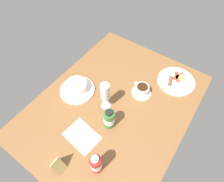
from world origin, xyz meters
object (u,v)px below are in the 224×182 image
Objects in this scene: coffee_cup at (142,90)px; menu_card at (57,165)px; cutlery_setting at (82,136)px; sauce_bottle_green at (109,119)px; wine_glass at (105,93)px; breakfast_plate at (176,81)px; sauce_bottle_red at (96,164)px; porridge_bowl at (77,88)px.

menu_card is (61.56, -10.62, 1.74)cm from coffee_cup.
sauce_bottle_green is (-14.07, 7.61, 6.25)cm from cutlery_setting.
menu_card is at bearing 3.00° from wine_glass.
breakfast_plate is (-21.07, 14.17, -2.26)cm from coffee_cup.
sauce_bottle_red is (51.24, 4.58, 3.90)cm from coffee_cup.
coffee_cup is at bearing 164.94° from cutlery_setting.
sauce_bottle_red is (31.13, 17.37, -5.93)cm from wine_glass.
cutlery_setting is 1.25× the size of sauce_bottle_red.
wine_glass reaches higher than sauce_bottle_green.
coffee_cup is 29.38cm from sauce_bottle_green.
porridge_bowl is 23.27cm from wine_glass.
breakfast_plate is at bearing 131.48° from porridge_bowl.
cutlery_setting is at bearing 45.98° from porridge_bowl.
sauce_bottle_green is at bearing 75.93° from porridge_bowl.
wine_glass is (20.10, -12.79, 9.83)cm from coffee_cup.
breakfast_plate is (-50.00, 18.12, -5.58)cm from sauce_bottle_green.
menu_card reaches higher than porridge_bowl.
cutlery_setting is 0.98× the size of wine_glass.
cutlery_setting is at bearing -117.03° from sauce_bottle_red.
coffee_cup reaches higher than breakfast_plate.
coffee_cup is (-21.42, 33.89, -0.10)cm from porridge_bowl.
wine_glass is at bearing -177.00° from menu_card.
menu_card is (82.63, -24.78, 4.00)cm from breakfast_plate.
sauce_bottle_green is at bearing -159.06° from sauce_bottle_red.
cutlery_setting is 0.82× the size of breakfast_plate.
wine_glass is at bearing -176.94° from cutlery_setting.
sauce_bottle_red reaches higher than cutlery_setting.
porridge_bowl is 31.03cm from sauce_bottle_green.
porridge_bowl is 48.83cm from sauce_bottle_red.
coffee_cup is 25.49cm from breakfast_plate.
cutlery_setting is 26.23cm from wine_glass.
sauce_bottle_red is at bearing 29.17° from wine_glass.
porridge_bowl is at bearing -149.89° from menu_card.
sauce_bottle_red is (8.24, 16.15, 6.83)cm from cutlery_setting.
breakfast_plate reaches higher than cutlery_setting.
wine_glass reaches higher than coffee_cup.
porridge_bowl is 1.50× the size of sauce_bottle_green.
sauce_bottle_green reaches higher than coffee_cup.
coffee_cup is at bearing 170.22° from menu_card.
porridge_bowl is 31.20cm from cutlery_setting.
cutlery_setting is at bearing -21.88° from breakfast_plate.
menu_card is at bearing -55.82° from sauce_bottle_red.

